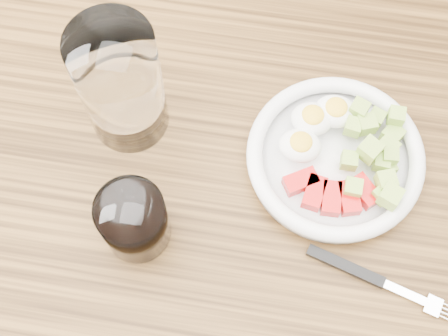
# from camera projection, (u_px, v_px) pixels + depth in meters

# --- Properties ---
(ground) EXTENTS (4.00, 4.00, 0.00)m
(ground) POSITION_uv_depth(u_px,v_px,m) (228.00, 299.00, 1.46)
(ground) COLOR brown
(ground) RESTS_ON ground
(dining_table) EXTENTS (1.50, 0.90, 0.77)m
(dining_table) POSITION_uv_depth(u_px,v_px,m) (230.00, 212.00, 0.84)
(dining_table) COLOR brown
(dining_table) RESTS_ON ground
(bowl) EXTENTS (0.21, 0.21, 0.06)m
(bowl) POSITION_uv_depth(u_px,v_px,m) (335.00, 155.00, 0.74)
(bowl) COLOR white
(bowl) RESTS_ON dining_table
(fork) EXTENTS (0.19, 0.07, 0.01)m
(fork) POSITION_uv_depth(u_px,v_px,m) (367.00, 276.00, 0.70)
(fork) COLOR black
(fork) RESTS_ON dining_table
(water_glass) EXTENTS (0.10, 0.10, 0.17)m
(water_glass) POSITION_uv_depth(u_px,v_px,m) (121.00, 85.00, 0.70)
(water_glass) COLOR white
(water_glass) RESTS_ON dining_table
(coffee_glass) EXTENTS (0.08, 0.08, 0.09)m
(coffee_glass) POSITION_uv_depth(u_px,v_px,m) (134.00, 221.00, 0.69)
(coffee_glass) COLOR white
(coffee_glass) RESTS_ON dining_table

